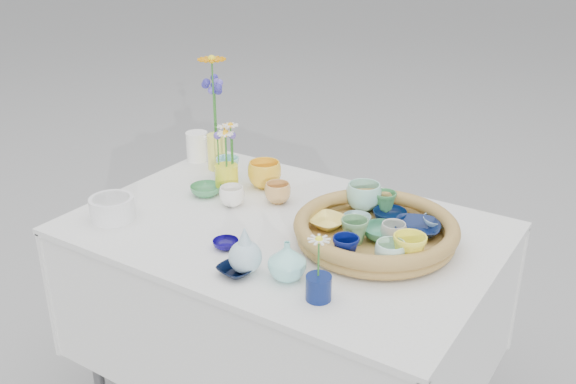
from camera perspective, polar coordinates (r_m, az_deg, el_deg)
The scene contains 32 objects.
wicker_tray at distance 1.86m, azimuth 7.80°, elevation -3.45°, with size 0.47×0.47×0.08m, color brown, non-canonical shape.
tray_ceramic_0 at distance 1.97m, azimuth 9.04°, elevation -2.09°, with size 0.10×0.10×0.03m, color #06173D.
tray_ceramic_1 at distance 1.90m, azimuth 11.41°, elevation -3.19°, with size 0.13×0.13×0.03m, color #0A173D.
tray_ceramic_2 at distance 1.73m, azimuth 10.72°, elevation -5.07°, with size 0.09×0.09×0.08m, color #FFF13A.
tray_ceramic_3 at distance 1.86m, azimuth 8.37°, elevation -3.61°, with size 0.11×0.11×0.04m, color #41916C.
tray_ceramic_4 at distance 1.82m, azimuth 5.93°, elevation -3.46°, with size 0.08×0.08×0.07m, color #5B8F5D.
tray_ceramic_5 at distance 1.93m, azimuth 6.14°, elevation -2.49°, with size 0.08×0.08×0.03m, color #8FB6B5.
tray_ceramic_6 at distance 2.02m, azimuth 6.75°, elevation -0.42°, with size 0.11×0.11×0.09m, color #97D7C4.
tray_ceramic_7 at distance 1.84m, azimuth 9.35°, elevation -3.58°, with size 0.07×0.07×0.06m, color silver.
tray_ceramic_8 at distance 1.96m, azimuth 13.23°, elevation -2.59°, with size 0.09×0.09×0.03m, color #9CCCE9.
tray_ceramic_9 at distance 1.73m, azimuth 5.15°, elevation -5.03°, with size 0.07×0.07×0.07m, color #060F51.
tray_ceramic_10 at distance 1.91m, azimuth 3.50°, elevation -2.69°, with size 0.11×0.11×0.03m, color #FFE361.
tray_ceramic_11 at distance 1.72m, azimuth 9.09°, elevation -5.45°, with size 0.08×0.08×0.07m, color #B4E6DC.
tray_ceramic_12 at distance 2.01m, azimuth 8.59°, elevation -0.90°, with size 0.07×0.07×0.07m, color #377C45.
loose_ceramic_0 at distance 2.21m, azimuth -2.10°, elevation 1.57°, with size 0.12×0.12×0.09m, color yellow.
loose_ceramic_1 at distance 2.10m, azimuth -0.92°, elevation -0.08°, with size 0.09×0.09×0.07m, color tan.
loose_ceramic_2 at distance 2.18m, azimuth -7.30°, elevation 0.16°, with size 0.11×0.11×0.03m, color #3E8852.
loose_ceramic_3 at distance 2.08m, azimuth -5.00°, elevation -0.37°, with size 0.08×0.08×0.07m, color white.
loose_ceramic_4 at distance 1.84m, azimuth -5.56°, elevation -4.62°, with size 0.07×0.07×0.02m, color #0E0559.
loose_ceramic_5 at distance 2.30m, azimuth -5.37°, elevation 2.18°, with size 0.08×0.08×0.08m, color #8ED9D5.
loose_ceramic_6 at distance 1.71m, azimuth -4.61°, elevation -6.93°, with size 0.09×0.09×0.02m, color black.
fluted_bowl at distance 2.06m, azimuth -15.36°, elevation -1.42°, with size 0.14×0.14×0.07m, color white, non-canonical shape.
bud_vase_paleblue at distance 1.69m, azimuth -3.84°, elevation -5.07°, with size 0.09×0.09×0.14m, color #A4C3D1, non-canonical shape.
bud_vase_seafoam at distance 1.66m, azimuth -0.08°, elevation -6.09°, with size 0.10×0.10×0.11m, color #8FE2DA.
bud_vase_cobalt at distance 1.59m, azimuth 2.74°, elevation -8.49°, with size 0.06×0.06×0.06m, color #0C1B53.
single_daisy at distance 1.55m, azimuth 2.74°, elevation -5.86°, with size 0.06×0.06×0.12m, color white, non-canonical shape.
tall_vase_yellow at distance 2.38m, azimuth -6.33°, elevation 3.57°, with size 0.07×0.07×0.13m, color #FFF55B.
gerbera at distance 2.30m, azimuth -6.63°, elevation 8.25°, with size 0.11×0.11×0.30m, color orange, non-canonical shape.
hydrangea at distance 2.34m, azimuth -6.46°, elevation 7.24°, with size 0.07×0.07×0.25m, color #312C9C, non-canonical shape.
white_pitcher at distance 2.47m, azimuth -8.08°, elevation 4.04°, with size 0.12×0.08×0.11m, color white, non-canonical shape.
daisy_cup at distance 2.21m, azimuth -5.47°, elevation 1.32°, with size 0.08×0.08×0.09m, color yellow.
daisy_posy at distance 2.17m, azimuth -5.67°, elevation 4.49°, with size 0.08×0.08×0.16m, color white, non-canonical shape.
Camera 1 is at (0.95, -1.46, 1.65)m, focal length 40.00 mm.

